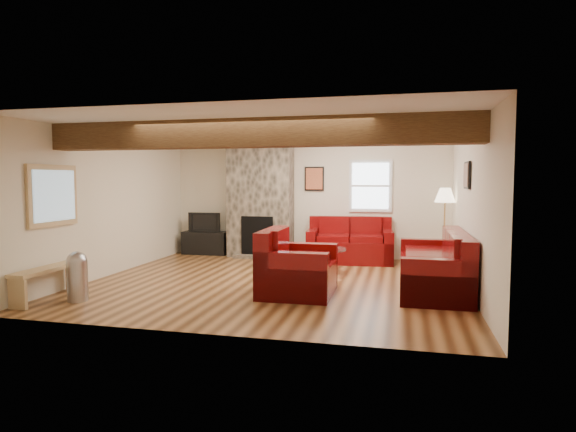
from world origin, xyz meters
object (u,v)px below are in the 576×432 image
sofa_three (433,261)px  coffee_table (320,261)px  floor_lamp (445,200)px  loveseat (350,240)px  tv_cabinet (206,243)px  television (206,222)px  armchair_red (298,262)px

sofa_three → coffee_table: size_ratio=2.48×
coffee_table → floor_lamp: bearing=28.2°
loveseat → tv_cabinet: size_ratio=1.67×
coffee_table → tv_cabinet: tv_cabinet is taller
tv_cabinet → television: 0.47m
coffee_table → television: television is taller
tv_cabinet → floor_lamp: 5.23m
loveseat → television: bearing=169.6°
sofa_three → floor_lamp: (0.32, 2.05, 0.86)m
tv_cabinet → television: bearing=0.0°
sofa_three → television: (-4.78, 2.52, 0.28)m
television → armchair_red: bearing=-48.8°
coffee_table → television: bearing=150.4°
tv_cabinet → sofa_three: bearing=-27.8°
television → floor_lamp: size_ratio=0.49×
coffee_table → loveseat: bearing=74.2°
loveseat → armchair_red: (-0.45, -2.94, 0.02)m
sofa_three → tv_cabinet: 5.41m
tv_cabinet → loveseat: bearing=-5.2°
armchair_red → tv_cabinet: (-2.83, 3.24, -0.22)m
loveseat → armchair_red: size_ratio=1.46×
loveseat → television: television is taller
loveseat → coffee_table: loveseat is taller
loveseat → coffee_table: (-0.38, -1.35, -0.23)m
floor_lamp → tv_cabinet: bearing=174.8°
television → floor_lamp: floor_lamp is taller
tv_cabinet → television: size_ratio=1.36×
armchair_red → coffee_table: (0.07, 1.59, -0.25)m
sofa_three → floor_lamp: floor_lamp is taller
sofa_three → coffee_table: sofa_three is taller
sofa_three → floor_lamp: 2.25m
sofa_three → television: 5.41m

